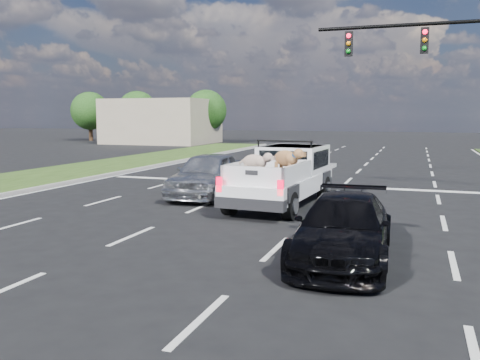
% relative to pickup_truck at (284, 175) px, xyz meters
% --- Properties ---
extents(ground, '(160.00, 160.00, 0.00)m').
position_rel_pickup_truck_xyz_m(ground, '(-0.57, -5.29, -0.95)').
color(ground, black).
rests_on(ground, ground).
extents(road_markings, '(17.75, 60.00, 0.01)m').
position_rel_pickup_truck_xyz_m(road_markings, '(-0.57, 1.27, -0.95)').
color(road_markings, silver).
rests_on(road_markings, ground).
extents(grass_median_left, '(5.00, 60.00, 0.10)m').
position_rel_pickup_truck_xyz_m(grass_median_left, '(-12.07, 0.71, -0.90)').
color(grass_median_left, '#284114').
rests_on(grass_median_left, ground).
extents(curb_left, '(0.15, 60.00, 0.14)m').
position_rel_pickup_truck_xyz_m(curb_left, '(-9.62, 0.71, -0.88)').
color(curb_left, '#A29D95').
rests_on(curb_left, ground).
extents(building_left, '(10.00, 8.00, 4.40)m').
position_rel_pickup_truck_xyz_m(building_left, '(-20.57, 30.71, 1.25)').
color(building_left, tan).
rests_on(building_left, ground).
extents(tree_far_a, '(4.20, 4.20, 5.40)m').
position_rel_pickup_truck_xyz_m(tree_far_a, '(-30.57, 32.71, 2.33)').
color(tree_far_a, '#332114').
rests_on(tree_far_a, ground).
extents(tree_far_b, '(4.20, 4.20, 5.40)m').
position_rel_pickup_truck_xyz_m(tree_far_b, '(-24.57, 32.71, 2.33)').
color(tree_far_b, '#332114').
rests_on(tree_far_b, ground).
extents(tree_far_c, '(4.20, 4.20, 5.40)m').
position_rel_pickup_truck_xyz_m(tree_far_c, '(-16.57, 32.71, 2.33)').
color(tree_far_c, '#332114').
rests_on(tree_far_c, ground).
extents(pickup_truck, '(2.37, 5.58, 2.05)m').
position_rel_pickup_truck_xyz_m(pickup_truck, '(0.00, 0.00, 0.00)').
color(pickup_truck, black).
rests_on(pickup_truck, ground).
extents(silver_sedan, '(2.10, 4.67, 1.56)m').
position_rel_pickup_truck_xyz_m(silver_sedan, '(-2.92, 0.75, -0.17)').
color(silver_sedan, '#B8BABF').
rests_on(silver_sedan, ground).
extents(black_coupe, '(1.92, 4.41, 1.26)m').
position_rel_pickup_truck_xyz_m(black_coupe, '(2.64, -5.66, -0.32)').
color(black_coupe, black).
rests_on(black_coupe, ground).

